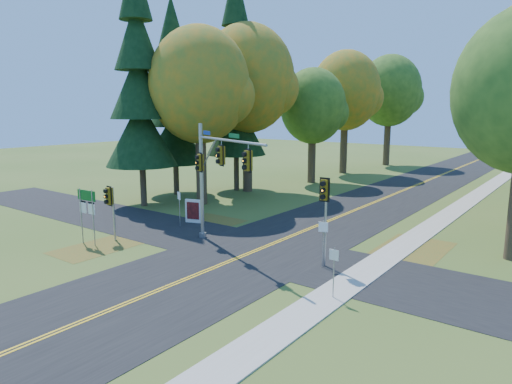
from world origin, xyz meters
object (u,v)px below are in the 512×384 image
Objects in this scene: route_sign_cluster at (87,205)px; info_kiosk at (193,211)px; east_signal_pole at (325,200)px; traffic_mast at (214,169)px.

info_kiosk is (1.30, 7.21, -1.47)m from route_sign_cluster.
east_signal_pole is 13.58m from route_sign_cluster.
info_kiosk is (-4.70, 3.03, -3.61)m from traffic_mast.
route_sign_cluster reaches higher than info_kiosk.
route_sign_cluster is at bearing -122.28° from traffic_mast.
east_signal_pole is 11.99m from info_kiosk.
route_sign_cluster is at bearing -118.29° from info_kiosk.
east_signal_pole is at bearing -30.86° from info_kiosk.
info_kiosk is at bearing 160.83° from east_signal_pole.
east_signal_pole is 2.74× the size of info_kiosk.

